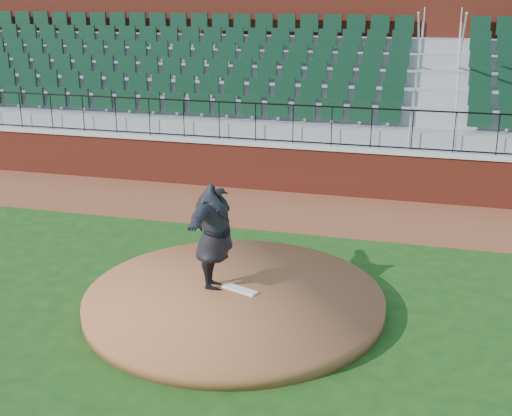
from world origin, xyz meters
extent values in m
plane|color=#183F12|center=(0.00, 0.00, 0.00)|extent=(90.00, 90.00, 0.00)
cube|color=brown|center=(0.00, 5.40, 0.01)|extent=(34.00, 3.20, 0.01)
cube|color=maroon|center=(0.00, 7.00, 0.60)|extent=(34.00, 0.35, 1.20)
cube|color=#B7B7B7|center=(0.00, 7.00, 1.25)|extent=(34.00, 0.45, 0.10)
cube|color=maroon|center=(0.00, 12.52, 2.75)|extent=(34.00, 0.50, 5.50)
cylinder|color=brown|center=(0.02, 0.02, 0.12)|extent=(5.05, 5.05, 0.25)
cube|color=white|center=(0.08, 0.16, 0.27)|extent=(0.67, 0.39, 0.04)
imported|color=black|center=(-0.37, 0.18, 1.18)|extent=(0.87, 2.33, 1.85)
camera|label=1|loc=(3.08, -9.80, 5.14)|focal=47.05mm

